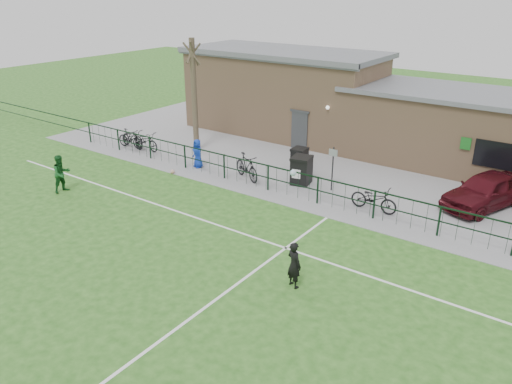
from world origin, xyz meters
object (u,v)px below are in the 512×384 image
Objects in this scene: bare_tree at (194,96)px; bicycle_d at (247,167)px; ball_ground at (173,172)px; wheelie_bin_right at (301,171)px; bicycle_c at (146,141)px; bicycle_b at (130,139)px; bicycle_e at (374,199)px; bicycle_a at (132,138)px; sign_post at (332,169)px; spectator_child at (198,153)px; car_maroon at (486,190)px; outfield_player at (62,174)px; wheelie_bin_left at (299,159)px.

bare_tree is 2.95× the size of bicycle_d.
ball_ground is at bearing -65.99° from bare_tree.
wheelie_bin_right is 0.62× the size of bicycle_c.
wheelie_bin_right is at bearing -80.77° from bicycle_c.
wheelie_bin_right is 5.77× the size of ball_ground.
bicycle_b is 14.45m from bicycle_e.
bicycle_a is at bearing -22.67° from bicycle_b.
sign_post is 1.02× the size of bicycle_c.
spectator_child is (-6.87, -1.18, -0.28)m from sign_post.
bicycle_b is (-18.00, -3.08, -0.18)m from car_maroon.
ball_ground is (3.82, -1.85, -0.43)m from bicycle_c.
bare_tree is at bearing 114.01° from ball_ground.
sign_post is 11.13m from bicycle_c.
sign_post is at bearing 19.59° from ball_ground.
bare_tree is at bearing -63.34° from bicycle_b.
sign_post is 1.19× the size of outfield_player.
spectator_child is (1.94, -2.05, -2.26)m from bare_tree.
wheelie_bin_right is at bearing -176.64° from sign_post.
ball_ground is at bearing -24.26° from outfield_player.
sign_post is at bearing 30.76° from spectator_child.
sign_post is 2.61m from bicycle_e.
wheelie_bin_left reaches higher than ball_ground.
car_maroon reaches higher than bicycle_c.
sign_post is (1.51, 0.09, 0.39)m from wheelie_bin_right.
outfield_player reaches higher than wheelie_bin_right.
bicycle_b reaches higher than bicycle_e.
spectator_child reaches higher than bicycle_b.
bicycle_b is at bearing 161.66° from ball_ground.
spectator_child is 0.85× the size of outfield_player.
bicycle_b reaches higher than ball_ground.
car_maroon is at bearing -56.16° from outfield_player.
bicycle_d reaches higher than wheelie_bin_right.
car_maroon is (8.55, 0.53, 0.23)m from wheelie_bin_left.
bicycle_b is at bearing 169.83° from bicycle_a.
wheelie_bin_right is 7.76m from car_maroon.
bicycle_e is 9.33× the size of ball_ground.
sign_post reaches higher than ball_ground.
bare_tree is at bearing -177.67° from wheelie_bin_left.
bicycle_b reaches higher than bicycle_c.
wheelie_bin_right is (7.30, -0.96, -2.37)m from bare_tree.
car_maroon reaches higher than bicycle_a.
wheelie_bin_left is at bearing 6.27° from bare_tree.
bicycle_a is at bearing 104.38° from bicycle_c.
wheelie_bin_right is 0.29× the size of car_maroon.
bicycle_a is 14.41m from bicycle_e.
wheelie_bin_right is 10.65m from outfield_player.
bicycle_c is (-9.58, -0.64, -0.09)m from wheelie_bin_right.
wheelie_bin_right is at bearing -88.35° from bicycle_b.
spectator_child is (5.15, -0.30, 0.19)m from bicycle_a.
car_maroon is 2.08× the size of bicycle_d.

